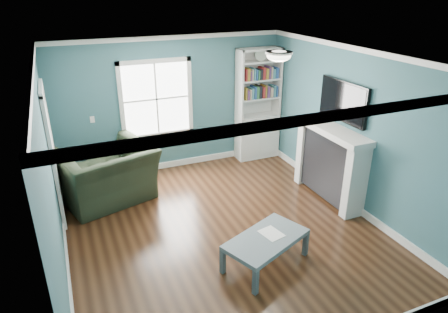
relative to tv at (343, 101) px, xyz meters
name	(u,v)px	position (x,y,z in m)	size (l,w,h in m)	color
floor	(222,229)	(-2.20, -0.20, -1.72)	(5.00, 5.00, 0.00)	black
room_walls	(222,132)	(-2.20, -0.20, -0.14)	(5.00, 5.00, 5.00)	#366266
trim	(222,155)	(-2.20, -0.20, -0.49)	(4.50, 5.00, 2.60)	white
window	(156,99)	(-2.50, 2.29, -0.27)	(1.40, 0.06, 1.50)	white
bookshelf	(257,115)	(-0.43, 2.10, -0.80)	(0.90, 0.35, 2.31)	silver
fireplace	(330,164)	(-0.12, 0.00, -1.09)	(0.44, 1.58, 1.30)	black
tv	(343,101)	(0.00, 0.00, 0.00)	(0.06, 1.10, 0.65)	black
door	(52,154)	(-4.42, 1.20, -0.65)	(0.12, 0.98, 2.17)	silver
ceiling_fixture	(279,55)	(-1.30, -0.10, 0.82)	(0.38, 0.38, 0.15)	white
light_switch	(92,119)	(-3.70, 2.28, -0.52)	(0.08, 0.01, 0.12)	white
recliner	(106,166)	(-3.65, 1.40, -1.08)	(1.48, 0.96, 1.29)	black
coffee_table	(266,241)	(-1.99, -1.18, -1.37)	(1.28, 1.00, 0.41)	#475055
paper_sheet	(271,233)	(-1.88, -1.13, -1.31)	(0.24, 0.31, 0.00)	white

